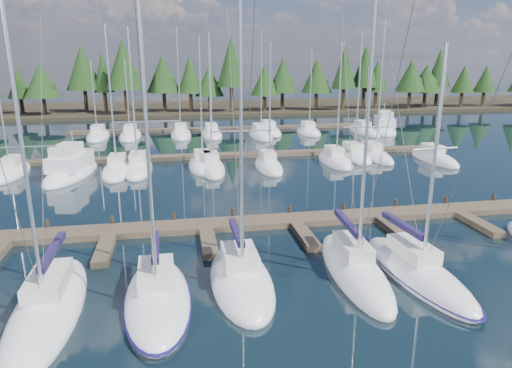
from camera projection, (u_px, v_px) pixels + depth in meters
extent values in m
plane|color=black|center=(260.00, 178.00, 42.52)|extent=(260.00, 260.00, 0.00)
cube|color=black|center=(209.00, 108.00, 99.31)|extent=(220.00, 30.00, 0.60)
cube|color=#4C3F30|center=(293.00, 220.00, 31.09)|extent=(44.00, 2.00, 0.40)
cube|color=#4C3F30|center=(104.00, 250.00, 26.19)|extent=(0.90, 4.00, 0.40)
cube|color=#4C3F30|center=(209.00, 243.00, 27.22)|extent=(0.90, 4.00, 0.40)
cube|color=#4C3F30|center=(306.00, 236.00, 28.25)|extent=(0.90, 4.00, 0.40)
cube|color=#4C3F30|center=(396.00, 230.00, 29.28)|extent=(0.90, 4.00, 0.40)
cube|color=#4C3F30|center=(479.00, 224.00, 30.31)|extent=(0.90, 4.00, 0.40)
cylinder|color=black|center=(48.00, 226.00, 29.23)|extent=(0.26, 0.26, 0.90)
cylinder|color=black|center=(112.00, 222.00, 29.91)|extent=(0.26, 0.26, 0.90)
cylinder|color=black|center=(174.00, 219.00, 30.60)|extent=(0.26, 0.26, 0.90)
cylinder|color=black|center=(233.00, 215.00, 31.28)|extent=(0.26, 0.26, 0.90)
cylinder|color=black|center=(290.00, 212.00, 31.97)|extent=(0.26, 0.26, 0.90)
cylinder|color=black|center=(344.00, 209.00, 32.66)|extent=(0.26, 0.26, 0.90)
cylinder|color=black|center=(396.00, 205.00, 33.34)|extent=(0.26, 0.26, 0.90)
cylinder|color=black|center=(446.00, 202.00, 34.03)|extent=(0.26, 0.26, 0.90)
cylinder|color=black|center=(493.00, 200.00, 34.72)|extent=(0.26, 0.26, 0.90)
cube|color=#4C3F30|center=(244.00, 155.00, 51.94)|extent=(50.00, 1.80, 0.40)
cube|color=#4C3F30|center=(224.00, 129.00, 70.90)|extent=(46.00, 1.80, 0.40)
ellipsoid|color=silver|center=(49.00, 311.00, 20.07)|extent=(2.87, 10.10, 1.90)
cube|color=beige|center=(48.00, 281.00, 20.23)|extent=(1.56, 3.24, 0.70)
cylinder|color=silver|center=(24.00, 162.00, 17.76)|extent=(0.16, 0.16, 11.95)
cylinder|color=silver|center=(53.00, 254.00, 21.17)|extent=(0.15, 4.44, 0.12)
cube|color=#1A1437|center=(52.00, 251.00, 21.13)|extent=(0.38, 4.24, 0.30)
cylinder|color=silver|center=(22.00, 147.00, 17.60)|extent=(2.52, 0.09, 0.07)
cylinder|color=#3F3F44|center=(6.00, 180.00, 15.75)|extent=(0.06, 4.36, 12.26)
cylinder|color=#3F3F44|center=(42.00, 152.00, 20.33)|extent=(0.07, 5.37, 12.26)
ellipsoid|color=silver|center=(158.00, 301.00, 20.87)|extent=(3.17, 8.35, 1.90)
cube|color=beige|center=(156.00, 273.00, 20.93)|extent=(1.69, 2.69, 0.70)
cylinder|color=silver|center=(147.00, 138.00, 18.44)|extent=(0.16, 0.16, 13.50)
cylinder|color=silver|center=(155.00, 249.00, 21.67)|extent=(0.22, 3.64, 0.12)
cube|color=#1A1437|center=(155.00, 246.00, 21.63)|extent=(0.44, 3.48, 0.30)
cylinder|color=silver|center=(146.00, 122.00, 18.25)|extent=(2.66, 0.14, 0.07)
cylinder|color=#3F3F44|center=(146.00, 150.00, 16.80)|extent=(0.12, 3.59, 13.81)
cylinder|color=#3F3F44|center=(148.00, 133.00, 20.54)|extent=(0.15, 4.41, 13.81)
ellipsoid|color=#110D44|center=(158.00, 300.00, 20.85)|extent=(3.29, 8.68, 0.18)
ellipsoid|color=silver|center=(241.00, 282.00, 22.63)|extent=(3.05, 8.18, 1.90)
cube|color=beige|center=(240.00, 256.00, 22.69)|extent=(1.67, 2.62, 0.70)
cylinder|color=silver|center=(241.00, 145.00, 20.37)|extent=(0.16, 0.16, 12.29)
cylinder|color=silver|center=(237.00, 235.00, 23.42)|extent=(0.14, 3.59, 0.12)
cube|color=#1A1437|center=(237.00, 232.00, 23.38)|extent=(0.37, 3.43, 0.30)
cylinder|color=silver|center=(241.00, 131.00, 20.20)|extent=(2.70, 0.09, 0.07)
cylinder|color=#3F3F44|center=(248.00, 156.00, 18.74)|extent=(0.05, 3.54, 12.60)
cylinder|color=#3F3F44|center=(234.00, 140.00, 22.45)|extent=(0.05, 4.35, 12.60)
ellipsoid|color=silver|center=(354.00, 271.00, 23.74)|extent=(3.10, 9.48, 1.90)
cube|color=beige|center=(353.00, 247.00, 23.86)|extent=(1.56, 3.07, 0.70)
cylinder|color=silver|center=(366.00, 140.00, 21.41)|extent=(0.17, 0.17, 12.32)
cylinder|color=silver|center=(347.00, 226.00, 24.73)|extent=(0.39, 4.11, 0.12)
cube|color=#1A1437|center=(347.00, 223.00, 24.69)|extent=(0.61, 3.94, 0.30)
cylinder|color=silver|center=(367.00, 127.00, 21.24)|extent=(2.24, 0.22, 0.07)
cylinder|color=#3F3F44|center=(382.00, 152.00, 19.53)|extent=(0.29, 4.04, 12.63)
cylinder|color=#3F3F44|center=(350.00, 135.00, 23.82)|extent=(0.36, 4.97, 12.63)
ellipsoid|color=silver|center=(416.00, 274.00, 23.45)|extent=(3.30, 9.33, 1.90)
cube|color=beige|center=(413.00, 249.00, 23.56)|extent=(1.65, 3.03, 0.70)
cylinder|color=silver|center=(434.00, 160.00, 21.38)|extent=(0.17, 0.17, 10.54)
cylinder|color=silver|center=(403.00, 228.00, 24.38)|extent=(0.44, 4.02, 0.12)
cube|color=#1A1437|center=(403.00, 225.00, 24.34)|extent=(0.65, 3.86, 0.30)
cylinder|color=silver|center=(436.00, 149.00, 21.24)|extent=(2.33, 0.25, 0.07)
cylinder|color=#3F3F44|center=(462.00, 173.00, 19.59)|extent=(0.34, 3.95, 10.86)
cylinder|color=#3F3F44|center=(405.00, 153.00, 23.68)|extent=(0.42, 4.87, 10.86)
ellipsoid|color=#110D44|center=(416.00, 273.00, 23.43)|extent=(3.43, 9.70, 0.18)
ellipsoid|color=silver|center=(12.00, 173.00, 43.80)|extent=(2.60, 8.00, 1.90)
cube|color=beige|center=(11.00, 160.00, 43.86)|extent=(1.43, 2.56, 0.70)
cylinder|color=silver|center=(1.00, 111.00, 41.81)|extent=(0.16, 0.16, 10.30)
ellipsoid|color=silver|center=(118.00, 171.00, 44.54)|extent=(2.77, 8.35, 1.90)
cube|color=beige|center=(117.00, 158.00, 44.61)|extent=(1.52, 2.67, 0.70)
cylinder|color=silver|center=(111.00, 97.00, 42.20)|extent=(0.16, 0.16, 12.76)
ellipsoid|color=silver|center=(138.00, 169.00, 45.49)|extent=(2.76, 9.29, 1.90)
cube|color=beige|center=(138.00, 156.00, 45.61)|extent=(1.52, 2.97, 0.70)
cylinder|color=silver|center=(133.00, 97.00, 43.13)|extent=(0.16, 0.16, 12.62)
ellipsoid|color=silver|center=(203.00, 166.00, 46.60)|extent=(2.82, 7.72, 1.90)
cube|color=beige|center=(202.00, 154.00, 46.64)|extent=(1.55, 2.47, 0.70)
cylinder|color=silver|center=(201.00, 100.00, 44.42)|extent=(0.16, 0.16, 11.81)
ellipsoid|color=silver|center=(212.00, 169.00, 45.67)|extent=(2.52, 8.51, 1.90)
cube|color=beige|center=(211.00, 156.00, 45.75)|extent=(1.38, 2.72, 0.70)
cylinder|color=silver|center=(210.00, 99.00, 43.42)|extent=(0.16, 0.16, 12.08)
ellipsoid|color=silver|center=(269.00, 167.00, 46.30)|extent=(2.46, 7.57, 1.90)
cube|color=beige|center=(268.00, 155.00, 46.33)|extent=(1.35, 2.42, 0.70)
cylinder|color=silver|center=(270.00, 103.00, 44.19)|extent=(0.16, 0.16, 11.30)
ellipsoid|color=silver|center=(335.00, 162.00, 48.68)|extent=(2.69, 7.82, 1.90)
cube|color=beige|center=(334.00, 150.00, 48.73)|extent=(1.48, 2.50, 0.70)
cylinder|color=silver|center=(339.00, 100.00, 46.56)|extent=(0.16, 0.16, 11.35)
ellipsoid|color=silver|center=(353.00, 157.00, 50.92)|extent=(2.81, 7.79, 1.90)
cube|color=beige|center=(353.00, 146.00, 50.97)|extent=(1.55, 2.49, 0.70)
cylinder|color=silver|center=(359.00, 93.00, 48.66)|extent=(0.16, 0.16, 12.45)
ellipsoid|color=silver|center=(374.00, 156.00, 51.27)|extent=(2.43, 8.64, 1.90)
cube|color=beige|center=(373.00, 145.00, 51.36)|extent=(1.34, 2.77, 0.70)
cylinder|color=silver|center=(381.00, 86.00, 48.78)|extent=(0.16, 0.16, 13.83)
ellipsoid|color=silver|center=(434.00, 159.00, 49.80)|extent=(2.60, 8.61, 1.90)
cube|color=beige|center=(433.00, 148.00, 49.89)|extent=(1.43, 2.75, 0.70)
cylinder|color=silver|center=(441.00, 110.00, 47.94)|extent=(0.16, 0.16, 9.11)
ellipsoid|color=silver|center=(98.00, 137.00, 63.90)|extent=(2.89, 9.14, 1.90)
cube|color=beige|center=(98.00, 128.00, 64.01)|extent=(1.59, 2.92, 0.70)
cylinder|color=silver|center=(94.00, 97.00, 61.96)|extent=(0.16, 0.16, 9.48)
ellipsoid|color=silver|center=(131.00, 136.00, 64.32)|extent=(2.92, 9.40, 1.90)
cube|color=beige|center=(130.00, 127.00, 64.45)|extent=(1.61, 3.01, 0.70)
cylinder|color=silver|center=(127.00, 95.00, 62.33)|extent=(0.16, 0.16, 9.83)
ellipsoid|color=silver|center=(181.00, 135.00, 65.37)|extent=(2.89, 9.47, 1.90)
cube|color=beige|center=(181.00, 126.00, 65.49)|extent=(1.59, 3.03, 0.70)
cylinder|color=silver|center=(179.00, 79.00, 62.82)|extent=(0.16, 0.16, 13.94)
ellipsoid|color=silver|center=(212.00, 135.00, 65.55)|extent=(2.88, 8.60, 1.90)
cube|color=beige|center=(211.00, 126.00, 65.64)|extent=(1.58, 2.75, 0.70)
cylinder|color=silver|center=(211.00, 88.00, 63.36)|extent=(0.16, 0.16, 11.58)
ellipsoid|color=silver|center=(260.00, 135.00, 65.14)|extent=(2.90, 9.96, 1.90)
cube|color=beige|center=(260.00, 126.00, 65.29)|extent=(1.59, 3.19, 0.70)
cylinder|color=silver|center=(261.00, 81.00, 62.63)|extent=(0.16, 0.16, 13.50)
ellipsoid|color=silver|center=(269.00, 131.00, 68.54)|extent=(2.99, 10.58, 1.90)
cube|color=beige|center=(268.00, 123.00, 68.72)|extent=(1.64, 3.39, 0.70)
cylinder|color=silver|center=(270.00, 92.00, 66.49)|extent=(0.16, 0.16, 9.89)
ellipsoid|color=silver|center=(309.00, 132.00, 67.50)|extent=(2.99, 7.40, 1.90)
cube|color=beige|center=(308.00, 124.00, 67.53)|extent=(1.64, 2.37, 0.70)
cylinder|color=silver|center=(311.00, 90.00, 65.48)|extent=(0.16, 0.16, 10.78)
ellipsoid|color=silver|center=(363.00, 132.00, 68.16)|extent=(2.75, 9.97, 1.90)
cube|color=beige|center=(363.00, 123.00, 68.31)|extent=(1.51, 3.19, 0.70)
cylinder|color=silver|center=(367.00, 97.00, 66.30)|extent=(0.16, 0.16, 8.62)
ellipsoid|color=silver|center=(72.00, 175.00, 43.55)|extent=(5.33, 10.60, 2.03)
cube|color=silver|center=(70.00, 161.00, 43.18)|extent=(3.59, 5.96, 1.35)
cube|color=beige|center=(66.00, 150.00, 42.39)|extent=(2.53, 3.84, 1.01)
cylinder|color=silver|center=(72.00, 140.00, 43.67)|extent=(0.09, 0.09, 1.80)
ellipsoid|color=silver|center=(384.00, 131.00, 69.29)|extent=(6.39, 10.83, 2.06)
cube|color=silver|center=(384.00, 122.00, 68.92)|extent=(4.17, 6.17, 1.37)
cube|color=beige|center=(385.00, 115.00, 68.12)|extent=(2.89, 4.00, 1.03)
cylinder|color=silver|center=(384.00, 109.00, 69.41)|extent=(0.10, 0.10, 1.83)
cylinder|color=black|center=(22.00, 106.00, 86.43)|extent=(0.70, 0.70, 2.86)
cone|color=black|center=(19.00, 83.00, 85.30)|extent=(4.42, 4.42, 5.55)
ellipsoid|color=black|center=(23.00, 90.00, 85.73)|extent=(2.65, 2.65, 2.65)
cylinder|color=black|center=(44.00, 106.00, 84.18)|extent=(0.70, 0.70, 3.16)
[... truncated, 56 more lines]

